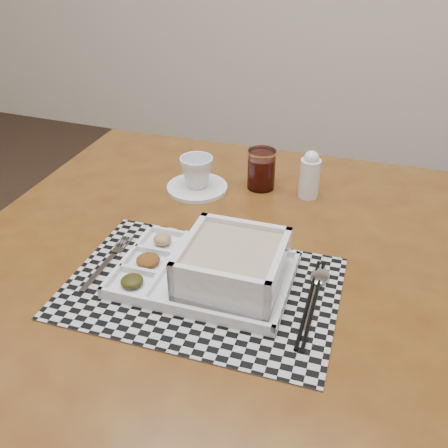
% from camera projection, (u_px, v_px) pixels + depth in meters
% --- Properties ---
extents(dining_table, '(1.09, 1.09, 0.78)m').
position_uv_depth(dining_table, '(217.00, 278.00, 1.07)').
color(dining_table, '#51260E').
rests_on(dining_table, ground).
extents(placemat, '(0.50, 0.36, 0.00)m').
position_uv_depth(placemat, '(202.00, 287.00, 0.91)').
color(placemat, '#AAAAB1').
rests_on(placemat, dining_table).
extents(serving_tray, '(0.33, 0.23, 0.09)m').
position_uv_depth(serving_tray, '(223.00, 268.00, 0.91)').
color(serving_tray, white).
rests_on(serving_tray, placemat).
extents(fork, '(0.03, 0.19, 0.00)m').
position_uv_depth(fork, '(109.00, 261.00, 0.98)').
color(fork, '#BCBCC3').
rests_on(fork, placemat).
extents(spoon, '(0.04, 0.18, 0.01)m').
position_uv_depth(spoon, '(319.00, 281.00, 0.92)').
color(spoon, '#BCBCC3').
rests_on(spoon, placemat).
extents(chopsticks, '(0.03, 0.24, 0.01)m').
position_uv_depth(chopsticks, '(311.00, 302.00, 0.87)').
color(chopsticks, black).
rests_on(chopsticks, placemat).
extents(saucer, '(0.15, 0.15, 0.01)m').
position_uv_depth(saucer, '(197.00, 188.00, 1.23)').
color(saucer, white).
rests_on(saucer, dining_table).
extents(cup, '(0.08, 0.08, 0.08)m').
position_uv_depth(cup, '(197.00, 172.00, 1.21)').
color(cup, white).
rests_on(cup, saucer).
extents(juice_glass, '(0.07, 0.07, 0.10)m').
position_uv_depth(juice_glass, '(261.00, 171.00, 1.22)').
color(juice_glass, white).
rests_on(juice_glass, dining_table).
extents(creamer_bottle, '(0.05, 0.05, 0.12)m').
position_uv_depth(creamer_bottle, '(310.00, 175.00, 1.18)').
color(creamer_bottle, white).
rests_on(creamer_bottle, dining_table).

